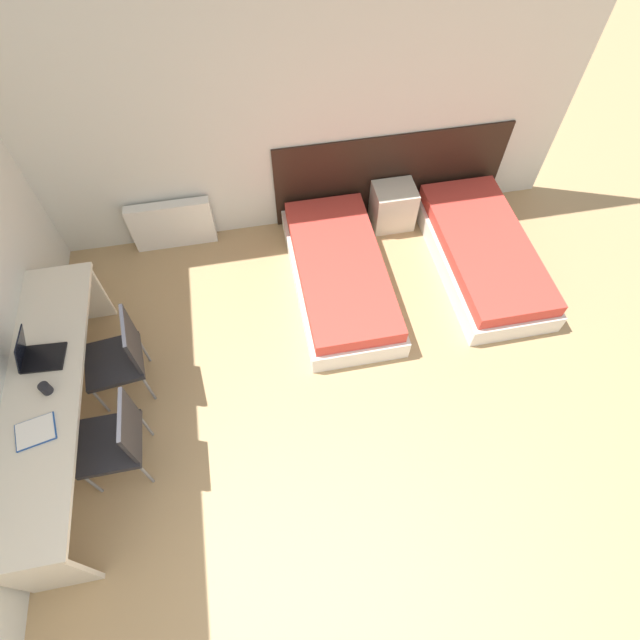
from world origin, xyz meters
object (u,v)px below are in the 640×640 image
Objects in this scene: nightstand at (393,206)px; chair_near_notebook at (117,439)px; bed_near_door at (483,253)px; chair_near_laptop at (120,356)px; bed_near_window at (340,274)px; laptop at (36,355)px.

chair_near_notebook is (-2.86, -2.31, 0.26)m from nightstand.
chair_near_laptop is (-3.64, -0.77, 0.32)m from bed_near_door.
nightstand reaches higher than bed_near_window.
bed_near_window is 1.00× the size of bed_near_door.
nightstand is at bearing 22.33° from chair_near_laptop.
bed_near_window is at bearing 21.87° from laptop.
laptop is (-4.16, -0.86, 0.66)m from bed_near_door.
chair_near_laptop is 0.75m from chair_near_notebook.
laptop is at bearing -153.93° from nightstand.
laptop reaches higher than bed_near_window.
bed_near_window is at bearing 35.68° from chair_near_notebook.
bed_near_window is 3.90× the size of nightstand.
nightstand is at bearing 134.30° from bed_near_door.
chair_near_laptop is at bearing 13.00° from laptop.
bed_near_door is 3.90× the size of nightstand.
bed_near_door is 5.82× the size of laptop.
laptop is at bearing 128.16° from chair_near_notebook.
bed_near_door is 2.15× the size of chair_near_laptop.
nightstand is 0.55× the size of chair_near_notebook.
bed_near_window is 2.60m from chair_near_notebook.
bed_near_window is 5.82× the size of laptop.
chair_near_notebook is at bearing -157.33° from bed_near_door.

